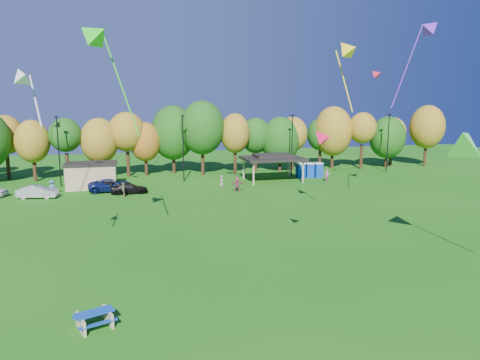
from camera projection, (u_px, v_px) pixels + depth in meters
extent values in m
plane|color=#19600F|center=(247.00, 319.00, 21.02)|extent=(160.00, 160.00, 0.00)
cylinder|color=black|center=(8.00, 166.00, 61.19)|extent=(0.50, 0.50, 3.79)
ellipsoid|color=olive|center=(5.00, 135.00, 60.44)|extent=(4.94, 4.94, 5.58)
cylinder|color=black|center=(35.00, 169.00, 59.17)|extent=(0.50, 0.50, 3.34)
ellipsoid|color=olive|center=(32.00, 141.00, 58.50)|extent=(4.61, 4.61, 5.88)
cylinder|color=black|center=(68.00, 167.00, 60.03)|extent=(0.50, 0.50, 3.82)
ellipsoid|color=#144C0F|center=(65.00, 135.00, 59.27)|extent=(4.43, 4.43, 4.73)
cylinder|color=black|center=(101.00, 167.00, 61.80)|extent=(0.50, 0.50, 3.25)
ellipsoid|color=olive|center=(99.00, 141.00, 61.15)|extent=(5.33, 5.33, 6.53)
cylinder|color=black|center=(128.00, 163.00, 63.24)|extent=(0.50, 0.50, 3.96)
ellipsoid|color=olive|center=(127.00, 132.00, 62.45)|extent=(5.31, 5.31, 5.82)
cylinder|color=black|center=(146.00, 165.00, 64.23)|extent=(0.50, 0.50, 3.05)
ellipsoid|color=#995914|center=(145.00, 142.00, 63.62)|extent=(4.54, 4.54, 5.87)
cylinder|color=black|center=(174.00, 161.00, 66.36)|extent=(0.50, 0.50, 3.77)
ellipsoid|color=#144C0F|center=(173.00, 133.00, 65.60)|extent=(6.69, 6.69, 8.35)
cylinder|color=black|center=(203.00, 161.00, 64.46)|extent=(0.50, 0.50, 4.28)
ellipsoid|color=#144C0F|center=(202.00, 128.00, 63.61)|extent=(6.64, 6.64, 8.01)
cylinder|color=black|center=(235.00, 162.00, 65.43)|extent=(0.50, 0.50, 3.76)
ellipsoid|color=olive|center=(235.00, 133.00, 64.68)|extent=(4.49, 4.49, 6.02)
cylinder|color=black|center=(255.00, 161.00, 68.37)|extent=(0.50, 0.50, 3.43)
ellipsoid|color=#144C0F|center=(256.00, 135.00, 67.68)|extent=(4.77, 4.77, 5.63)
cylinder|color=black|center=(280.00, 162.00, 68.54)|extent=(0.50, 0.50, 2.95)
ellipsoid|color=#144C0F|center=(280.00, 140.00, 67.95)|extent=(6.14, 6.14, 7.54)
cylinder|color=black|center=(292.00, 159.00, 69.50)|extent=(0.50, 0.50, 3.52)
ellipsoid|color=olive|center=(293.00, 134.00, 68.80)|extent=(4.78, 4.78, 5.53)
cylinder|color=black|center=(320.00, 158.00, 72.50)|extent=(0.50, 0.50, 3.39)
ellipsoid|color=#144C0F|center=(321.00, 134.00, 71.82)|extent=(4.54, 4.54, 5.46)
cylinder|color=black|center=(332.00, 157.00, 71.66)|extent=(0.50, 0.50, 3.72)
ellipsoid|color=olive|center=(333.00, 131.00, 70.91)|extent=(6.32, 6.32, 8.24)
cylinder|color=black|center=(361.00, 157.00, 70.82)|extent=(0.50, 0.50, 4.06)
ellipsoid|color=olive|center=(363.00, 128.00, 70.01)|extent=(4.50, 4.50, 5.13)
cylinder|color=black|center=(386.00, 158.00, 72.68)|extent=(0.50, 0.50, 3.05)
ellipsoid|color=#144C0F|center=(387.00, 137.00, 72.07)|extent=(5.97, 5.97, 7.05)
cylinder|color=black|center=(391.00, 156.00, 74.59)|extent=(0.50, 0.50, 3.55)
ellipsoid|color=olive|center=(392.00, 132.00, 73.88)|extent=(4.60, 4.60, 4.99)
cylinder|color=black|center=(425.00, 154.00, 74.16)|extent=(0.50, 0.50, 4.07)
ellipsoid|color=olive|center=(427.00, 127.00, 73.35)|extent=(5.83, 5.83, 7.42)
cylinder|color=black|center=(59.00, 152.00, 54.90)|extent=(0.16, 0.16, 9.00)
cube|color=black|center=(56.00, 117.00, 54.13)|extent=(0.50, 0.25, 0.18)
cylinder|color=black|center=(183.00, 149.00, 58.88)|extent=(0.16, 0.16, 9.00)
cube|color=black|center=(182.00, 116.00, 58.11)|extent=(0.50, 0.25, 0.18)
cylinder|color=black|center=(292.00, 146.00, 62.85)|extent=(0.16, 0.16, 9.00)
cube|color=black|center=(293.00, 115.00, 62.08)|extent=(0.50, 0.25, 0.18)
cylinder|color=black|center=(388.00, 144.00, 66.83)|extent=(0.16, 0.16, 9.00)
cube|color=black|center=(389.00, 115.00, 66.06)|extent=(0.50, 0.25, 0.18)
cube|color=tan|center=(92.00, 176.00, 54.50)|extent=(6.00, 4.00, 3.00)
cube|color=black|center=(91.00, 164.00, 54.22)|extent=(6.30, 4.30, 0.25)
cylinder|color=tan|center=(254.00, 174.00, 56.26)|extent=(0.24, 0.24, 3.00)
cylinder|color=tan|center=(303.00, 172.00, 58.00)|extent=(0.24, 0.24, 3.00)
cylinder|color=tan|center=(244.00, 169.00, 61.03)|extent=(0.24, 0.24, 3.00)
cylinder|color=tan|center=(290.00, 167.00, 62.77)|extent=(0.24, 0.24, 3.00)
cube|color=black|center=(273.00, 159.00, 59.23)|extent=(8.20, 6.20, 0.35)
cube|color=black|center=(273.00, 156.00, 59.16)|extent=(5.00, 3.50, 0.45)
cube|color=#0D3CAF|center=(300.00, 171.00, 62.29)|extent=(1.10, 1.10, 2.00)
cube|color=silver|center=(301.00, 163.00, 62.10)|extent=(1.15, 1.15, 0.18)
cube|color=#0D3CAF|center=(309.00, 171.00, 62.36)|extent=(1.10, 1.10, 2.00)
cube|color=silver|center=(310.00, 163.00, 62.18)|extent=(1.15, 1.15, 0.18)
cube|color=#0D3CAF|center=(318.00, 171.00, 62.49)|extent=(1.10, 1.10, 2.00)
cube|color=silver|center=(318.00, 163.00, 62.30)|extent=(1.15, 1.15, 0.18)
cube|color=tan|center=(81.00, 324.00, 19.88)|extent=(0.60, 1.37, 0.70)
cube|color=tan|center=(108.00, 316.00, 20.59)|extent=(0.60, 1.37, 0.70)
cube|color=#12409E|center=(94.00, 313.00, 20.17)|extent=(1.91, 1.29, 0.06)
cube|color=#12409E|center=(98.00, 324.00, 19.73)|extent=(1.74, 0.83, 0.05)
cube|color=#12409E|center=(91.00, 313.00, 20.71)|extent=(1.74, 0.83, 0.05)
imported|color=#A8A8AD|center=(38.00, 192.00, 48.46)|extent=(4.64, 2.36, 1.46)
imported|color=#0D1B53|center=(112.00, 185.00, 52.28)|extent=(5.66, 2.85, 1.54)
imported|color=black|center=(129.00, 188.00, 51.03)|extent=(4.41, 1.86, 1.27)
imported|color=#4B70A5|center=(52.00, 187.00, 50.37)|extent=(1.15, 0.71, 1.73)
imported|color=#9C4156|center=(237.00, 184.00, 52.14)|extent=(1.76, 0.71, 1.84)
imported|color=gray|center=(221.00, 181.00, 55.19)|extent=(0.68, 0.86, 1.55)
imported|color=olive|center=(123.00, 190.00, 48.95)|extent=(0.49, 1.03, 1.72)
imported|color=#A9508C|center=(327.00, 176.00, 58.82)|extent=(0.68, 0.48, 1.77)
cone|color=#6725C9|center=(432.00, 27.00, 39.33)|extent=(2.13, 1.62, 2.14)
cylinder|color=#6725C9|center=(407.00, 67.00, 39.33)|extent=(2.83, 0.13, 7.55)
cone|color=yellow|center=(345.00, 48.00, 31.09)|extent=(2.00, 2.19, 1.77)
cylinder|color=yellow|center=(344.00, 81.00, 32.91)|extent=(0.94, 1.64, 4.73)
cone|color=red|center=(375.00, 74.00, 49.69)|extent=(1.63, 1.73, 1.40)
cone|color=silver|center=(21.00, 75.00, 22.55)|extent=(1.52, 1.63, 1.30)
cylinder|color=silver|center=(36.00, 101.00, 23.62)|extent=(0.69, 1.00, 2.85)
cone|color=#27D01B|center=(90.00, 34.00, 26.47)|extent=(2.77, 2.62, 2.25)
cylinder|color=#27D01B|center=(122.00, 87.00, 28.54)|extent=(2.13, 1.45, 6.61)
cone|color=#69F757|center=(464.00, 141.00, 27.01)|extent=(3.91, 3.82, 3.17)
cone|color=red|center=(320.00, 136.00, 26.82)|extent=(1.62, 1.60, 1.30)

